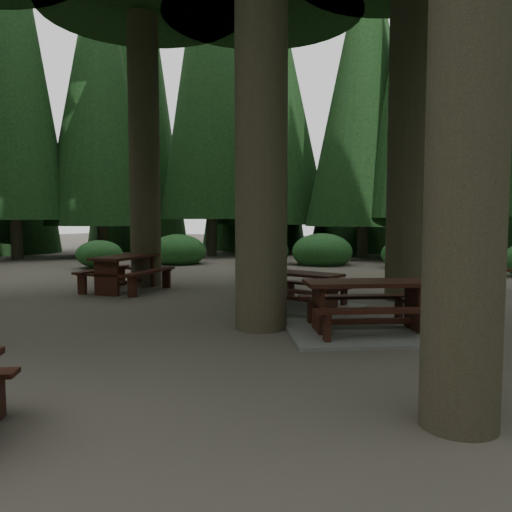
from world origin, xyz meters
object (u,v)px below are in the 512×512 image
at_px(picnic_table_d, 456,265).
at_px(picnic_table_c, 302,296).
at_px(picnic_table_b, 126,267).
at_px(picnic_table_a, 366,315).

bearing_deg(picnic_table_d, picnic_table_c, -86.79).
distance_m(picnic_table_b, picnic_table_d, 8.35).
xyz_separation_m(picnic_table_a, picnic_table_d, (0.81, 6.05, 0.30)).
distance_m(picnic_table_a, picnic_table_b, 6.70).
bearing_deg(picnic_table_a, picnic_table_b, 132.82).
xyz_separation_m(picnic_table_c, picnic_table_d, (2.53, 4.38, 0.35)).
height_order(picnic_table_c, picnic_table_d, picnic_table_d).
distance_m(picnic_table_a, picnic_table_d, 6.11).
height_order(picnic_table_a, picnic_table_d, picnic_table_d).
relative_size(picnic_table_b, picnic_table_d, 0.87).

